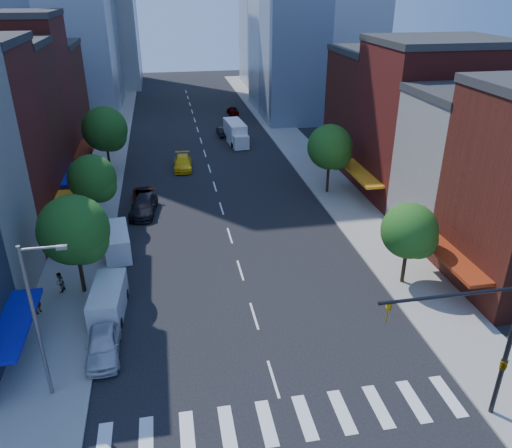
{
  "coord_description": "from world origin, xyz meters",
  "views": [
    {
      "loc": [
        -4.88,
        -20.91,
        20.08
      ],
      "look_at": [
        0.82,
        9.73,
        5.0
      ],
      "focal_mm": 35.0,
      "sensor_mm": 36.0,
      "label": 1
    }
  ],
  "objects_px": {
    "taxi": "(183,163)",
    "pedestrian_near": "(37,301)",
    "parked_car_second": "(108,316)",
    "cargo_van_near": "(108,302)",
    "traffic_car_oncoming": "(223,131)",
    "cargo_van_far": "(117,242)",
    "parked_car_rear": "(143,206)",
    "traffic_car_far": "(233,111)",
    "pedestrian_far": "(60,282)",
    "parked_car_front": "(103,344)",
    "parked_car_third": "(144,197)",
    "box_truck": "(236,133)"
  },
  "relations": [
    {
      "from": "parked_car_front",
      "to": "traffic_car_far",
      "type": "bearing_deg",
      "value": 73.08
    },
    {
      "from": "parked_car_front",
      "to": "parked_car_second",
      "type": "distance_m",
      "value": 2.98
    },
    {
      "from": "taxi",
      "to": "pedestrian_near",
      "type": "xyz_separation_m",
      "value": [
        -11.06,
        -27.7,
        0.3
      ]
    },
    {
      "from": "parked_car_third",
      "to": "cargo_van_near",
      "type": "height_order",
      "value": "cargo_van_near"
    },
    {
      "from": "cargo_van_far",
      "to": "pedestrian_far",
      "type": "height_order",
      "value": "cargo_van_far"
    },
    {
      "from": "taxi",
      "to": "pedestrian_far",
      "type": "bearing_deg",
      "value": -108.63
    },
    {
      "from": "pedestrian_near",
      "to": "parked_car_rear",
      "type": "bearing_deg",
      "value": 2.43
    },
    {
      "from": "cargo_van_near",
      "to": "traffic_car_far",
      "type": "height_order",
      "value": "cargo_van_near"
    },
    {
      "from": "box_truck",
      "to": "parked_car_second",
      "type": "bearing_deg",
      "value": -114.28
    },
    {
      "from": "cargo_van_near",
      "to": "pedestrian_far",
      "type": "distance_m",
      "value": 4.87
    },
    {
      "from": "parked_car_front",
      "to": "cargo_van_near",
      "type": "bearing_deg",
      "value": 88.63
    },
    {
      "from": "parked_car_second",
      "to": "parked_car_third",
      "type": "distance_m",
      "value": 20.08
    },
    {
      "from": "parked_car_rear",
      "to": "taxi",
      "type": "xyz_separation_m",
      "value": [
        4.4,
        12.28,
        -0.06
      ]
    },
    {
      "from": "parked_car_rear",
      "to": "box_truck",
      "type": "distance_m",
      "value": 24.85
    },
    {
      "from": "parked_car_rear",
      "to": "parked_car_front",
      "type": "bearing_deg",
      "value": -87.91
    },
    {
      "from": "parked_car_front",
      "to": "parked_car_third",
      "type": "height_order",
      "value": "parked_car_front"
    },
    {
      "from": "parked_car_rear",
      "to": "taxi",
      "type": "bearing_deg",
      "value": 77.99
    },
    {
      "from": "box_truck",
      "to": "cargo_van_far",
      "type": "bearing_deg",
      "value": -120.05
    },
    {
      "from": "cargo_van_far",
      "to": "box_truck",
      "type": "height_order",
      "value": "box_truck"
    },
    {
      "from": "traffic_car_oncoming",
      "to": "cargo_van_far",
      "type": "bearing_deg",
      "value": 65.39
    },
    {
      "from": "parked_car_second",
      "to": "cargo_van_near",
      "type": "distance_m",
      "value": 1.14
    },
    {
      "from": "parked_car_second",
      "to": "cargo_van_near",
      "type": "height_order",
      "value": "cargo_van_near"
    },
    {
      "from": "taxi",
      "to": "parked_car_front",
      "type": "bearing_deg",
      "value": -98.13
    },
    {
      "from": "cargo_van_near",
      "to": "traffic_car_oncoming",
      "type": "bearing_deg",
      "value": 77.02
    },
    {
      "from": "taxi",
      "to": "traffic_car_far",
      "type": "xyz_separation_m",
      "value": [
        9.76,
        25.92,
        -0.05
      ]
    },
    {
      "from": "parked_car_second",
      "to": "pedestrian_near",
      "type": "distance_m",
      "value": 5.08
    },
    {
      "from": "parked_car_second",
      "to": "box_truck",
      "type": "xyz_separation_m",
      "value": [
        14.21,
        39.03,
        0.68
      ]
    },
    {
      "from": "parked_car_third",
      "to": "parked_car_second",
      "type": "bearing_deg",
      "value": -98.79
    },
    {
      "from": "parked_car_second",
      "to": "parked_car_rear",
      "type": "relative_size",
      "value": 0.75
    },
    {
      "from": "parked_car_front",
      "to": "box_truck",
      "type": "bearing_deg",
      "value": 69.81
    },
    {
      "from": "cargo_van_near",
      "to": "pedestrian_far",
      "type": "bearing_deg",
      "value": 141.85
    },
    {
      "from": "parked_car_front",
      "to": "parked_car_third",
      "type": "bearing_deg",
      "value": 83.52
    },
    {
      "from": "cargo_van_near",
      "to": "traffic_car_oncoming",
      "type": "distance_m",
      "value": 44.06
    },
    {
      "from": "parked_car_front",
      "to": "parked_car_rear",
      "type": "relative_size",
      "value": 0.85
    },
    {
      "from": "pedestrian_near",
      "to": "pedestrian_far",
      "type": "relative_size",
      "value": 1.17
    },
    {
      "from": "pedestrian_far",
      "to": "parked_car_third",
      "type": "bearing_deg",
      "value": 175.15
    },
    {
      "from": "box_truck",
      "to": "traffic_car_oncoming",
      "type": "bearing_deg",
      "value": 103.47
    },
    {
      "from": "traffic_car_far",
      "to": "box_truck",
      "type": "height_order",
      "value": "box_truck"
    },
    {
      "from": "cargo_van_far",
      "to": "pedestrian_far",
      "type": "bearing_deg",
      "value": -131.48
    },
    {
      "from": "parked_car_front",
      "to": "parked_car_third",
      "type": "xyz_separation_m",
      "value": [
        2.0,
        22.96,
        -0.16
      ]
    },
    {
      "from": "traffic_car_far",
      "to": "pedestrian_far",
      "type": "relative_size",
      "value": 2.67
    },
    {
      "from": "parked_car_second",
      "to": "parked_car_third",
      "type": "xyz_separation_m",
      "value": [
        2.0,
        19.98,
        -0.05
      ]
    },
    {
      "from": "parked_car_second",
      "to": "parked_car_rear",
      "type": "xyz_separation_m",
      "value": [
        2.0,
        17.39,
        0.12
      ]
    },
    {
      "from": "traffic_car_far",
      "to": "parked_car_second",
      "type": "bearing_deg",
      "value": 72.28
    },
    {
      "from": "parked_car_third",
      "to": "taxi",
      "type": "relative_size",
      "value": 0.9
    },
    {
      "from": "parked_car_second",
      "to": "box_truck",
      "type": "distance_m",
      "value": 41.54
    },
    {
      "from": "parked_car_rear",
      "to": "parked_car_third",
      "type": "bearing_deg",
      "value": 97.7
    },
    {
      "from": "parked_car_rear",
      "to": "traffic_car_far",
      "type": "bearing_deg",
      "value": 77.37
    },
    {
      "from": "traffic_car_oncoming",
      "to": "traffic_car_far",
      "type": "relative_size",
      "value": 0.96
    },
    {
      "from": "parked_car_rear",
      "to": "pedestrian_near",
      "type": "distance_m",
      "value": 16.8
    }
  ]
}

